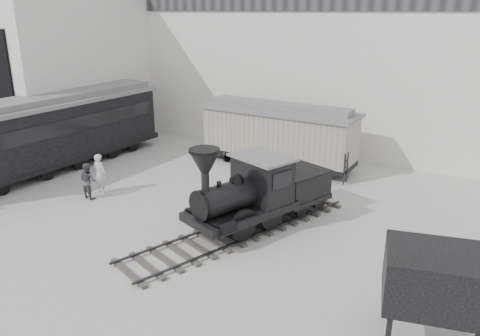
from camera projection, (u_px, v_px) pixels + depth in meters
The scene contains 9 objects.
ground at pixel (157, 255), 16.25m from camera, with size 90.00×90.00×0.00m, color #9E9E9B.
north_wall at pixel (314, 56), 26.92m from camera, with size 34.00×2.51×11.00m.
west_pavilion at pixel (69, 69), 29.65m from camera, with size 7.00×12.11×9.00m.
locomotive at pixel (255, 195), 18.00m from camera, with size 5.62×10.09×3.52m.
boxcar at pixel (279, 133), 25.02m from camera, with size 8.58×3.08×3.46m.
passenger_coach at pixel (55, 131), 24.49m from camera, with size 3.84×13.91×3.68m.
visitor_a at pixel (100, 174), 21.45m from camera, with size 0.69×0.45×1.89m, color silver.
visitor_b at pixel (88, 181), 20.94m from camera, with size 0.80×0.62×1.65m, color #46454C.
coal_hopper at pixel (434, 285), 11.44m from camera, with size 2.73×2.40×2.59m.
Camera 1 is at (9.41, -11.28, 8.09)m, focal length 35.00 mm.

